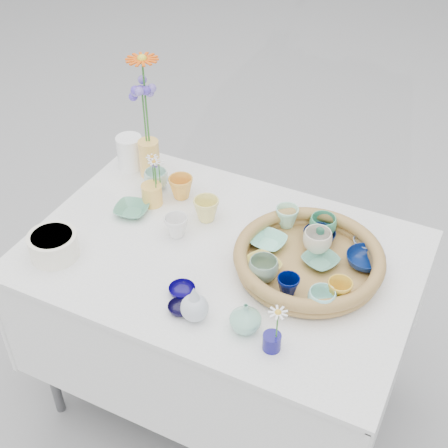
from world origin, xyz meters
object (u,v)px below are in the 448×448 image
at_px(tall_vase_yellow, 149,158).
at_px(bud_vase_seafoam, 246,317).
at_px(display_table, 222,394).
at_px(wicker_tray, 309,260).

bearing_deg(tall_vase_yellow, bud_vase_seafoam, -40.28).
relative_size(display_table, tall_vase_yellow, 8.67).
bearing_deg(display_table, tall_vase_yellow, 147.10).
bearing_deg(display_table, bud_vase_seafoam, -51.94).
relative_size(display_table, bud_vase_seafoam, 13.23).
xyz_separation_m(display_table, bud_vase_seafoam, (0.21, -0.26, 0.81)).
bearing_deg(bud_vase_seafoam, tall_vase_yellow, 139.72).
height_order(bud_vase_seafoam, tall_vase_yellow, tall_vase_yellow).
bearing_deg(bud_vase_seafoam, display_table, 128.06).
bearing_deg(display_table, wicker_tray, 10.12).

